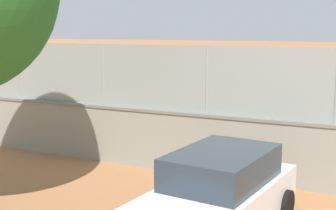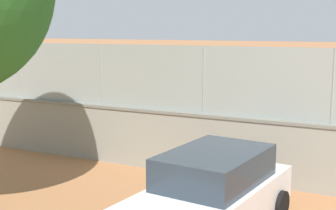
{
  "view_description": "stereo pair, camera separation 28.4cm",
  "coord_description": "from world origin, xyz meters",
  "views": [
    {
      "loc": [
        -7.78,
        20.87,
        3.91
      ],
      "look_at": [
        0.14,
        6.06,
        1.2
      ],
      "focal_mm": 50.44,
      "sensor_mm": 36.0,
      "label": 1
    },
    {
      "loc": [
        -8.03,
        20.74,
        3.91
      ],
      "look_at": [
        0.14,
        6.06,
        1.2
      ],
      "focal_mm": 50.44,
      "sensor_mm": 36.0,
      "label": 2
    }
  ],
  "objects": [
    {
      "name": "ground_plane",
      "position": [
        0.0,
        0.0,
        0.0
      ],
      "size": [
        260.0,
        260.0,
        0.0
      ],
      "primitive_type": "plane",
      "color": "#A36B42"
    },
    {
      "name": "perimeter_wall",
      "position": [
        0.4,
        9.6,
        0.85
      ],
      "size": [
        26.54,
        1.46,
        1.69
      ],
      "color": "gray",
      "rests_on": "ground_plane"
    },
    {
      "name": "fence_panel_on_wall",
      "position": [
        0.4,
        9.6,
        2.59
      ],
      "size": [
        26.06,
        1.07,
        1.79
      ],
      "color": "gray",
      "rests_on": "perimeter_wall"
    },
    {
      "name": "player_foreground_swinging",
      "position": [
        2.13,
        6.05,
        0.86
      ],
      "size": [
        0.75,
        1.14,
        1.47
      ],
      "color": "black",
      "rests_on": "ground_plane"
    },
    {
      "name": "player_near_wall_returning",
      "position": [
        1.96,
        3.08,
        0.87
      ],
      "size": [
        1.03,
        0.87,
        1.48
      ],
      "color": "black",
      "rests_on": "ground_plane"
    },
    {
      "name": "player_crossing_court",
      "position": [
        -4.01,
        2.41,
        0.89
      ],
      "size": [
        1.22,
        0.69,
        1.51
      ],
      "color": "#591919",
      "rests_on": "ground_plane"
    },
    {
      "name": "sports_ball",
      "position": [
        2.49,
        6.93,
        1.46
      ],
      "size": [
        0.23,
        0.23,
        0.23
      ],
      "primitive_type": "sphere",
      "color": "white"
    },
    {
      "name": "courtside_bench",
      "position": [
        5.32,
        8.37,
        0.46
      ],
      "size": [
        1.61,
        0.44,
        0.87
      ],
      "color": "#4C6B4C",
      "rests_on": "ground_plane"
    },
    {
      "name": "parked_car_white",
      "position": [
        -4.55,
        12.8,
        0.83
      ],
      "size": [
        2.2,
        4.34,
        1.61
      ],
      "color": "white",
      "rests_on": "ground_plane"
    }
  ]
}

